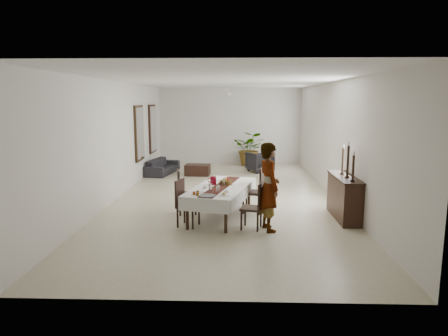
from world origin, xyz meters
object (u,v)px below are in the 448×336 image
dining_table_top (221,188)px  sofa (162,166)px  woman (269,187)px  red_pitcher (213,180)px  sideboard_body (344,198)px

dining_table_top → sofa: size_ratio=1.23×
woman → red_pitcher: bearing=31.3°
dining_table_top → woman: bearing=-28.2°
woman → sideboard_body: size_ratio=1.17×
red_pitcher → woman: bearing=-42.9°
dining_table_top → woman: (1.02, -0.93, 0.23)m
red_pitcher → sideboard_body: size_ratio=0.12×
woman → sofa: woman is taller
dining_table_top → sideboard_body: 2.84m
dining_table_top → red_pitcher: size_ratio=12.00×
dining_table_top → sideboard_body: sideboard_body is taller
sideboard_body → sofa: bearing=133.6°
red_pitcher → sideboard_body: 3.05m
woman → sofa: bearing=12.3°
dining_table_top → sofa: dining_table_top is taller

